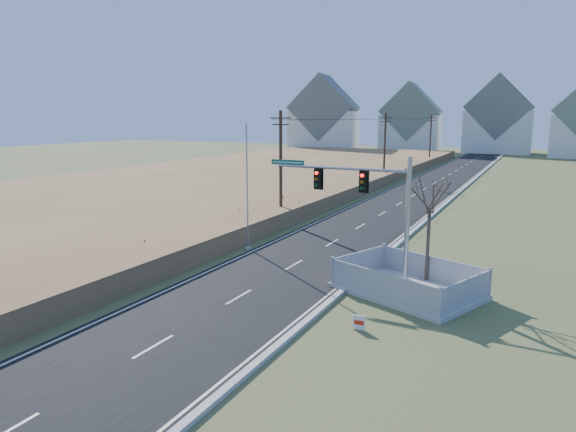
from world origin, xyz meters
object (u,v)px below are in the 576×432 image
(open_sign, at_px, (359,322))
(bare_tree, at_px, (431,193))
(flagpole, at_px, (247,201))
(traffic_signal_mast, at_px, (373,203))
(fence_enclosure, at_px, (407,288))

(open_sign, distance_m, bare_tree, 8.43)
(open_sign, height_order, bare_tree, bare_tree)
(open_sign, xyz_separation_m, flagpole, (-10.61, 9.07, 2.91))
(flagpole, distance_m, bare_tree, 12.08)
(flagpole, bearing_deg, bare_tree, -9.57)
(traffic_signal_mast, bearing_deg, flagpole, 167.99)
(flagpole, relative_size, bare_tree, 1.38)
(traffic_signal_mast, relative_size, flagpole, 1.01)
(fence_enclosure, height_order, flagpole, flagpole)
(fence_enclosure, bearing_deg, traffic_signal_mast, 168.00)
(open_sign, distance_m, flagpole, 14.26)
(flagpole, bearing_deg, fence_enclosure, -18.70)
(traffic_signal_mast, relative_size, bare_tree, 1.40)
(traffic_signal_mast, distance_m, fence_enclosure, 4.72)
(open_sign, bearing_deg, flagpole, 133.61)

